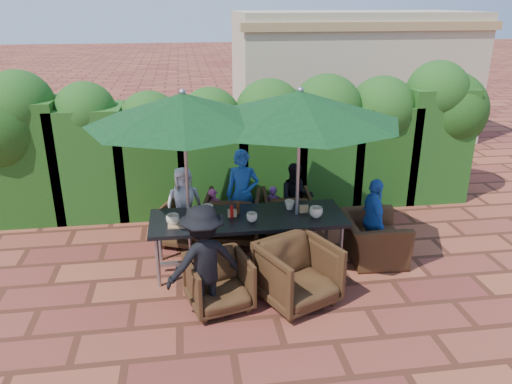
{
  "coord_description": "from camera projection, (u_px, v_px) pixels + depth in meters",
  "views": [
    {
      "loc": [
        -0.94,
        -5.95,
        3.46
      ],
      "look_at": [
        -0.01,
        0.4,
        0.99
      ],
      "focal_mm": 35.0,
      "sensor_mm": 36.0,
      "label": 1
    }
  ],
  "objects": [
    {
      "name": "ground",
      "position": [
        261.0,
        269.0,
        6.86
      ],
      "size": [
        80.0,
        80.0,
        0.0
      ],
      "primitive_type": "plane",
      "color": "brown",
      "rests_on": "ground"
    },
    {
      "name": "dining_table",
      "position": [
        248.0,
        222.0,
        6.7
      ],
      "size": [
        2.61,
        0.9,
        0.75
      ],
      "color": "black",
      "rests_on": "ground"
    },
    {
      "name": "umbrella_left",
      "position": [
        183.0,
        109.0,
        6.1
      ],
      "size": [
        2.44,
        2.44,
        2.46
      ],
      "color": "gray",
      "rests_on": "ground"
    },
    {
      "name": "umbrella_right",
      "position": [
        300.0,
        107.0,
        6.23
      ],
      "size": [
        2.62,
        2.62,
        2.46
      ],
      "color": "gray",
      "rests_on": "ground"
    },
    {
      "name": "chair_far_left",
      "position": [
        186.0,
        222.0,
        7.49
      ],
      "size": [
        0.87,
        0.85,
        0.7
      ],
      "primitive_type": "imported",
      "rotation": [
        0.0,
        0.0,
        2.73
      ],
      "color": "black",
      "rests_on": "ground"
    },
    {
      "name": "chair_far_mid",
      "position": [
        233.0,
        214.0,
        7.58
      ],
      "size": [
        0.94,
        0.9,
        0.83
      ],
      "primitive_type": "imported",
      "rotation": [
        0.0,
        0.0,
        2.94
      ],
      "color": "black",
      "rests_on": "ground"
    },
    {
      "name": "chair_far_right",
      "position": [
        286.0,
        210.0,
        7.84
      ],
      "size": [
        0.79,
        0.75,
        0.75
      ],
      "primitive_type": "imported",
      "rotation": [
        0.0,
        0.0,
        3.04
      ],
      "color": "black",
      "rests_on": "ground"
    },
    {
      "name": "chair_near_left",
      "position": [
        219.0,
        280.0,
        5.9
      ],
      "size": [
        0.84,
        0.81,
        0.72
      ],
      "primitive_type": "imported",
      "rotation": [
        0.0,
        0.0,
        0.25
      ],
      "color": "black",
      "rests_on": "ground"
    },
    {
      "name": "chair_near_right",
      "position": [
        298.0,
        271.0,
        5.98
      ],
      "size": [
        1.07,
        1.04,
        0.85
      ],
      "primitive_type": "imported",
      "rotation": [
        0.0,
        0.0,
        0.42
      ],
      "color": "black",
      "rests_on": "ground"
    },
    {
      "name": "chair_end_right",
      "position": [
        373.0,
        232.0,
        7.01
      ],
      "size": [
        0.67,
        0.99,
        0.83
      ],
      "primitive_type": "imported",
      "rotation": [
        0.0,
        0.0,
        1.52
      ],
      "color": "black",
      "rests_on": "ground"
    },
    {
      "name": "adult_far_left",
      "position": [
        184.0,
        204.0,
        7.55
      ],
      "size": [
        0.6,
        0.4,
        1.15
      ],
      "primitive_type": "imported",
      "rotation": [
        0.0,
        0.0,
        0.11
      ],
      "color": "silver",
      "rests_on": "ground"
    },
    {
      "name": "adult_far_mid",
      "position": [
        242.0,
        195.0,
        7.58
      ],
      "size": [
        0.57,
        0.49,
        1.39
      ],
      "primitive_type": "imported",
      "rotation": [
        0.0,
        0.0,
        -0.19
      ],
      "color": "blue",
      "rests_on": "ground"
    },
    {
      "name": "adult_far_right",
      "position": [
        296.0,
        198.0,
        7.79
      ],
      "size": [
        0.56,
        0.37,
        1.13
      ],
      "primitive_type": "imported",
      "rotation": [
        0.0,
        0.0,
        -0.07
      ],
      "color": "black",
      "rests_on": "ground"
    },
    {
      "name": "adult_near_left",
      "position": [
        204.0,
        262.0,
        5.66
      ],
      "size": [
        0.96,
        0.67,
        1.37
      ],
      "primitive_type": "imported",
      "rotation": [
        0.0,
        0.0,
        3.49
      ],
      "color": "black",
      "rests_on": "ground"
    },
    {
      "name": "adult_end_right",
      "position": [
        373.0,
        219.0,
        6.98
      ],
      "size": [
        0.36,
        0.7,
        1.18
      ],
      "primitive_type": "imported",
      "rotation": [
        0.0,
        0.0,
        1.55
      ],
      "color": "blue",
      "rests_on": "ground"
    },
    {
      "name": "child_left",
      "position": [
        214.0,
        214.0,
        7.63
      ],
      "size": [
        0.32,
        0.27,
        0.8
      ],
      "primitive_type": "imported",
      "rotation": [
        0.0,
        0.0,
        0.15
      ],
      "color": "#D14A8B",
      "rests_on": "ground"
    },
    {
      "name": "child_right",
      "position": [
        273.0,
        209.0,
        7.9
      ],
      "size": [
        0.33,
        0.31,
        0.74
      ],
      "primitive_type": "imported",
      "rotation": [
        0.0,
        0.0,
        -0.43
      ],
      "color": "#994EA9",
      "rests_on": "ground"
    },
    {
      "name": "pedestrian_a",
      "position": [
        293.0,
        131.0,
        10.49
      ],
      "size": [
        1.73,
        1.34,
        1.78
      ],
      "primitive_type": "imported",
      "rotation": [
        0.0,
        0.0,
        2.62
      ],
      "color": "#227E42",
      "rests_on": "ground"
    },
    {
      "name": "pedestrian_b",
      "position": [
        355.0,
        132.0,
        10.89
      ],
      "size": [
        0.85,
        0.69,
        1.52
      ],
      "primitive_type": "imported",
      "rotation": [
        0.0,
        0.0,
        3.53
      ],
      "color": "#D14A8B",
      "rests_on": "ground"
    },
    {
      "name": "pedestrian_c",
      "position": [
        392.0,
        124.0,
        11.12
      ],
      "size": [
        1.19,
        1.1,
        1.74
      ],
      "primitive_type": "imported",
      "rotation": [
        0.0,
        0.0,
        2.46
      ],
      "color": "gray",
      "rests_on": "ground"
    },
    {
      "name": "cup_a",
      "position": [
        173.0,
        220.0,
        6.42
      ],
      "size": [
        0.17,
        0.17,
        0.14
      ],
      "primitive_type": "imported",
      "color": "beige",
      "rests_on": "dining_table"
    },
    {
      "name": "cup_b",
      "position": [
        207.0,
        210.0,
        6.69
      ],
      "size": [
        0.16,
        0.16,
        0.15
      ],
      "primitive_type": "imported",
      "color": "beige",
      "rests_on": "dining_table"
    },
    {
      "name": "cup_c",
      "position": [
        252.0,
        217.0,
        6.51
      ],
      "size": [
        0.15,
        0.15,
        0.12
      ],
      "primitive_type": "imported",
      "color": "beige",
      "rests_on": "dining_table"
    },
    {
      "name": "cup_d",
      "position": [
        290.0,
        205.0,
        6.89
      ],
      "size": [
        0.13,
        0.13,
        0.13
      ],
      "primitive_type": "imported",
      "color": "beige",
      "rests_on": "dining_table"
    },
    {
      "name": "cup_e",
      "position": [
        316.0,
        212.0,
        6.63
      ],
      "size": [
        0.18,
        0.18,
        0.14
      ],
      "primitive_type": "imported",
      "color": "beige",
      "rests_on": "dining_table"
    },
    {
      "name": "ketchup_bottle",
      "position": [
        232.0,
        211.0,
        6.62
      ],
      "size": [
        0.04,
        0.04,
        0.17
      ],
      "primitive_type": "cylinder",
      "color": "#B20C0A",
      "rests_on": "dining_table"
    },
    {
      "name": "sauce_bottle",
      "position": [
        238.0,
        208.0,
        6.74
      ],
      "size": [
        0.04,
        0.04,
        0.17
      ],
      "primitive_type": "cylinder",
      "color": "#4C230C",
      "rests_on": "dining_table"
    },
    {
      "name": "serving_tray",
      "position": [
        182.0,
        224.0,
        6.43
      ],
      "size": [
        0.35,
        0.25,
        0.02
      ],
      "primitive_type": "cube",
      "color": "#A98051",
      "rests_on": "dining_table"
    },
    {
      "name": "number_block_left",
      "position": [
        232.0,
        213.0,
        6.66
      ],
      "size": [
        0.12,
        0.06,
        0.1
      ],
      "primitive_type": "cube",
      "color": "tan",
      "rests_on": "dining_table"
    },
    {
      "name": "number_block_right",
      "position": [
        304.0,
        209.0,
        6.79
      ],
      "size": [
        0.12,
        0.06,
        0.1
      ],
      "primitive_type": "cube",
      "color": "tan",
      "rests_on": "dining_table"
    },
    {
      "name": "hedge_wall",
      "position": [
        236.0,
        134.0,
        8.52
      ],
      "size": [
        9.1,
        1.6,
        2.5
      ],
      "color": "#13350E",
      "rests_on": "ground"
    },
    {
      "name": "building",
      "position": [
        351.0,
        75.0,
        13.21
      ],
      "size": [
        6.2,
        3.08,
        3.2
      ],
      "color": "tan",
      "rests_on": "ground"
    }
  ]
}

